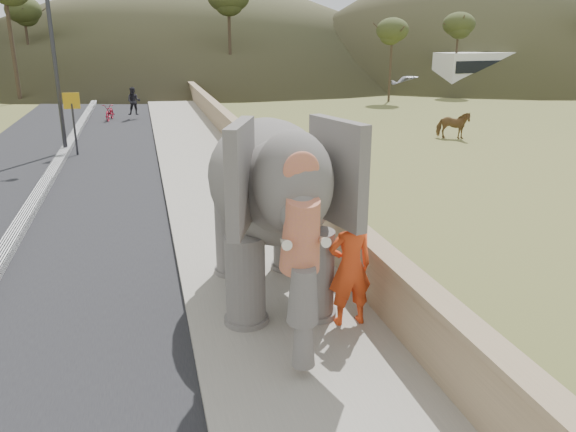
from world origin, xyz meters
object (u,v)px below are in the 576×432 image
at_px(cow, 453,125).
at_px(elephant_and_man, 271,206).
at_px(motorcyclist, 120,108).
at_px(lamppost, 59,23).

bearing_deg(cow, elephant_and_man, 174.38).
bearing_deg(elephant_and_man, cow, 49.90).
distance_m(cow, motorcyclist, 17.50).
relative_size(cow, motorcyclist, 0.68).
relative_size(lamppost, cow, 5.50).
distance_m(cow, elephant_and_man, 17.80).
height_order(lamppost, elephant_and_man, lamppost).
distance_m(lamppost, cow, 16.74).
height_order(cow, motorcyclist, motorcyclist).
relative_size(cow, elephant_and_man, 0.32).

